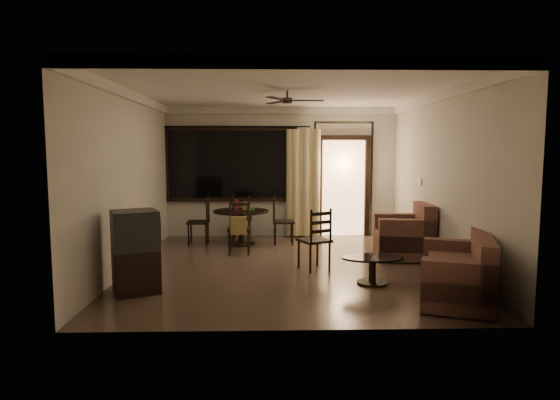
{
  "coord_description": "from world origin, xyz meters",
  "views": [
    {
      "loc": [
        -0.31,
        -7.45,
        1.86
      ],
      "look_at": [
        -0.11,
        0.2,
        1.06
      ],
      "focal_mm": 30.0,
      "sensor_mm": 36.0,
      "label": 1
    }
  ],
  "objects_px": {
    "dining_chair_west": "(199,231)",
    "tv_cabinet": "(136,251)",
    "armchair": "(407,236)",
    "coffee_table": "(372,266)",
    "dining_chair_south": "(239,237)",
    "side_chair": "(314,251)",
    "dining_chair_east": "(283,230)",
    "dining_chair_north": "(242,226)",
    "sofa": "(460,274)",
    "dining_table": "(241,217)"
  },
  "relations": [
    {
      "from": "sofa",
      "to": "side_chair",
      "type": "distance_m",
      "value": 2.27
    },
    {
      "from": "tv_cabinet",
      "to": "coffee_table",
      "type": "distance_m",
      "value": 3.24
    },
    {
      "from": "dining_chair_east",
      "to": "dining_chair_south",
      "type": "height_order",
      "value": "same"
    },
    {
      "from": "dining_chair_west",
      "to": "tv_cabinet",
      "type": "relative_size",
      "value": 0.87
    },
    {
      "from": "coffee_table",
      "to": "dining_chair_south",
      "type": "bearing_deg",
      "value": 134.81
    },
    {
      "from": "dining_chair_east",
      "to": "tv_cabinet",
      "type": "xyz_separation_m",
      "value": [
        -2.04,
        -3.19,
        0.27
      ]
    },
    {
      "from": "dining_chair_west",
      "to": "dining_chair_north",
      "type": "height_order",
      "value": "same"
    },
    {
      "from": "sofa",
      "to": "coffee_table",
      "type": "xyz_separation_m",
      "value": [
        -0.94,
        0.73,
        -0.07
      ]
    },
    {
      "from": "dining_chair_west",
      "to": "sofa",
      "type": "height_order",
      "value": "dining_chair_west"
    },
    {
      "from": "dining_chair_east",
      "to": "side_chair",
      "type": "relative_size",
      "value": 0.97
    },
    {
      "from": "dining_table",
      "to": "dining_chair_south",
      "type": "xyz_separation_m",
      "value": [
        0.01,
        -0.86,
        -0.24
      ]
    },
    {
      "from": "tv_cabinet",
      "to": "coffee_table",
      "type": "height_order",
      "value": "tv_cabinet"
    },
    {
      "from": "side_chair",
      "to": "tv_cabinet",
      "type": "bearing_deg",
      "value": -2.16
    },
    {
      "from": "side_chair",
      "to": "dining_table",
      "type": "bearing_deg",
      "value": -84.96
    },
    {
      "from": "dining_chair_west",
      "to": "sofa",
      "type": "bearing_deg",
      "value": 45.72
    },
    {
      "from": "dining_chair_west",
      "to": "side_chair",
      "type": "bearing_deg",
      "value": 44.85
    },
    {
      "from": "dining_chair_east",
      "to": "sofa",
      "type": "distance_m",
      "value": 4.18
    },
    {
      "from": "dining_chair_east",
      "to": "dining_chair_north",
      "type": "height_order",
      "value": "same"
    },
    {
      "from": "armchair",
      "to": "dining_chair_east",
      "type": "bearing_deg",
      "value": 154.76
    },
    {
      "from": "dining_chair_north",
      "to": "coffee_table",
      "type": "bearing_deg",
      "value": 120.21
    },
    {
      "from": "tv_cabinet",
      "to": "dining_chair_east",
      "type": "bearing_deg",
      "value": 33.7
    },
    {
      "from": "dining_chair_west",
      "to": "armchair",
      "type": "relative_size",
      "value": 0.92
    },
    {
      "from": "dining_chair_west",
      "to": "dining_chair_north",
      "type": "bearing_deg",
      "value": 119.94
    },
    {
      "from": "sofa",
      "to": "dining_table",
      "type": "bearing_deg",
      "value": 149.07
    },
    {
      "from": "dining_chair_north",
      "to": "dining_table",
      "type": "bearing_deg",
      "value": 90.81
    },
    {
      "from": "dining_chair_south",
      "to": "tv_cabinet",
      "type": "distance_m",
      "value": 2.63
    },
    {
      "from": "dining_chair_east",
      "to": "sofa",
      "type": "height_order",
      "value": "dining_chair_east"
    },
    {
      "from": "sofa",
      "to": "coffee_table",
      "type": "distance_m",
      "value": 1.19
    },
    {
      "from": "dining_table",
      "to": "dining_chair_south",
      "type": "height_order",
      "value": "dining_chair_south"
    },
    {
      "from": "dining_chair_west",
      "to": "coffee_table",
      "type": "bearing_deg",
      "value": 44.02
    },
    {
      "from": "dining_table",
      "to": "side_chair",
      "type": "xyz_separation_m",
      "value": [
        1.26,
        -2.06,
        -0.25
      ]
    },
    {
      "from": "armchair",
      "to": "coffee_table",
      "type": "bearing_deg",
      "value": -114.69
    },
    {
      "from": "tv_cabinet",
      "to": "coffee_table",
      "type": "xyz_separation_m",
      "value": [
        3.21,
        0.32,
        -0.29
      ]
    },
    {
      "from": "dining_table",
      "to": "coffee_table",
      "type": "distance_m",
      "value": 3.51
    },
    {
      "from": "dining_chair_west",
      "to": "dining_chair_east",
      "type": "xyz_separation_m",
      "value": [
        1.67,
        0.03,
        0.0
      ]
    },
    {
      "from": "dining_chair_east",
      "to": "dining_chair_west",
      "type": "bearing_deg",
      "value": 90.0
    },
    {
      "from": "sofa",
      "to": "dining_chair_south",
      "type": "bearing_deg",
      "value": 156.75
    },
    {
      "from": "dining_table",
      "to": "sofa",
      "type": "distance_m",
      "value": 4.65
    },
    {
      "from": "coffee_table",
      "to": "dining_chair_west",
      "type": "bearing_deg",
      "value": 134.93
    },
    {
      "from": "dining_chair_west",
      "to": "dining_chair_south",
      "type": "height_order",
      "value": "same"
    },
    {
      "from": "dining_chair_south",
      "to": "side_chair",
      "type": "relative_size",
      "value": 0.97
    },
    {
      "from": "dining_table",
      "to": "sofa",
      "type": "height_order",
      "value": "dining_table"
    },
    {
      "from": "tv_cabinet",
      "to": "dining_chair_west",
      "type": "bearing_deg",
      "value": 59.68
    },
    {
      "from": "dining_chair_north",
      "to": "armchair",
      "type": "xyz_separation_m",
      "value": [
        2.96,
        -1.77,
        0.1
      ]
    },
    {
      "from": "sofa",
      "to": "coffee_table",
      "type": "bearing_deg",
      "value": 162.08
    },
    {
      "from": "dining_chair_south",
      "to": "side_chair",
      "type": "bearing_deg",
      "value": -44.78
    },
    {
      "from": "dining_table",
      "to": "coffee_table",
      "type": "height_order",
      "value": "dining_table"
    },
    {
      "from": "dining_table",
      "to": "armchair",
      "type": "height_order",
      "value": "armchair"
    },
    {
      "from": "sofa",
      "to": "coffee_table",
      "type": "relative_size",
      "value": 1.94
    },
    {
      "from": "dining_chair_west",
      "to": "dining_chair_south",
      "type": "distance_m",
      "value": 1.2
    }
  ]
}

